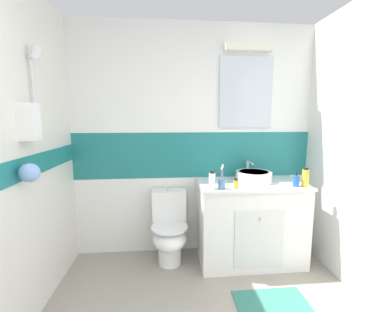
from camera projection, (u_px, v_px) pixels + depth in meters
The scene contains 10 objects.
wall_back_tiled at pixel (195, 140), 2.87m from camera, with size 3.20×0.20×2.50m.
vanity_cabinet at pixel (250, 221), 2.71m from camera, with size 1.08×0.60×0.85m.
sink_basin at pixel (254, 176), 2.69m from camera, with size 0.37×0.41×0.19m.
toilet at pixel (169, 230), 2.68m from camera, with size 0.37×0.50×0.76m.
toothbrush_cup at pixel (222, 183), 2.40m from camera, with size 0.07×0.07×0.23m.
soap_dispenser at pixel (296, 181), 2.49m from camera, with size 0.06×0.06×0.14m.
shampoo_bottle_tall at pixel (305, 178), 2.47m from camera, with size 0.06×0.06×0.19m.
perfume_flask_small at pixel (236, 184), 2.42m from camera, with size 0.04×0.03×0.10m.
mouthwash_bottle at pixel (212, 180), 2.39m from camera, with size 0.06×0.06×0.17m.
bath_mat at pixel (272, 303), 2.10m from camera, with size 0.60×0.36×0.01m, color #337266.
Camera 1 is at (-0.29, -0.40, 1.51)m, focal length 24.10 mm.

